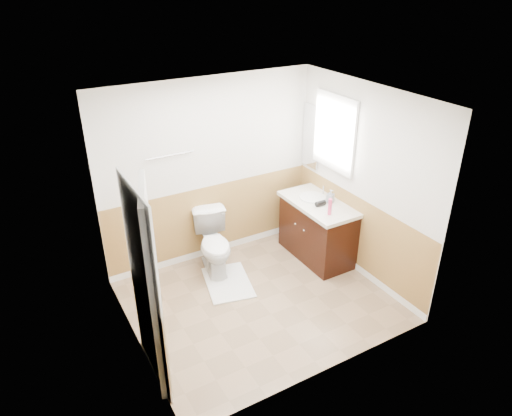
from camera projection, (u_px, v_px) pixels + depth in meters
floor at (259, 301)px, 5.78m from camera, size 3.00×3.00×0.00m
ceiling at (260, 99)px, 4.63m from camera, size 3.00×3.00×0.00m
wall_back at (210, 172)px, 6.21m from camera, size 3.00×0.00×3.00m
wall_front at (332, 269)px, 4.20m from camera, size 3.00×0.00×3.00m
wall_left at (126, 247)px, 4.54m from camera, size 0.00×3.00×3.00m
wall_right at (363, 183)px, 5.87m from camera, size 0.00×3.00×3.00m
wainscot_back at (213, 222)px, 6.54m from camera, size 3.00×0.00×3.00m
wainscot_front at (326, 332)px, 4.56m from camera, size 3.00×0.00×3.00m
wainscot_left at (136, 307)px, 4.89m from camera, size 0.00×2.60×2.60m
wainscot_right at (356, 235)px, 6.21m from camera, size 0.00×2.60×2.60m
toilet at (214, 244)px, 6.21m from camera, size 0.61×0.86×0.80m
bath_mat at (228, 282)px, 6.10m from camera, size 0.72×0.90×0.02m
vanity_cabinet at (317, 231)px, 6.50m from camera, size 0.55×1.10×0.80m
vanity_knob_left at (304, 230)px, 6.23m from camera, size 0.03×0.03×0.03m
vanity_knob_right at (296, 224)px, 6.38m from camera, size 0.03×0.03×0.03m
countertop at (318, 204)px, 6.31m from camera, size 0.60×1.15×0.05m
sink_basin at (313, 197)px, 6.41m from camera, size 0.36×0.36×0.02m
faucet at (323, 191)px, 6.46m from camera, size 0.02×0.02×0.14m
lotion_bottle at (330, 207)px, 5.93m from camera, size 0.05×0.05×0.22m
soap_dispenser at (330, 196)px, 6.25m from camera, size 0.11×0.11×0.19m
hair_dryer_body at (320, 203)px, 6.19m from camera, size 0.14×0.07×0.07m
hair_dryer_handle at (318, 206)px, 6.19m from camera, size 0.03×0.03×0.07m
mirror_panel at (311, 136)px, 6.57m from camera, size 0.02×0.35×0.90m
window_frame at (334, 133)px, 6.08m from camera, size 0.04×0.80×1.00m
window_glass at (335, 132)px, 6.09m from camera, size 0.01×0.70×0.90m
door at (153, 287)px, 4.34m from camera, size 0.29×0.78×2.04m
door_frame at (145, 289)px, 4.31m from camera, size 0.02×0.92×2.10m
door_knob at (149, 274)px, 4.66m from camera, size 0.06×0.06×0.06m
towel_bar at (170, 155)px, 5.77m from camera, size 0.62×0.02×0.02m
tp_holder_bar at (207, 212)px, 6.36m from camera, size 0.14×0.02×0.02m
tp_roll at (207, 212)px, 6.36m from camera, size 0.10×0.11×0.11m
tp_sheet at (208, 219)px, 6.41m from camera, size 0.10×0.01×0.16m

